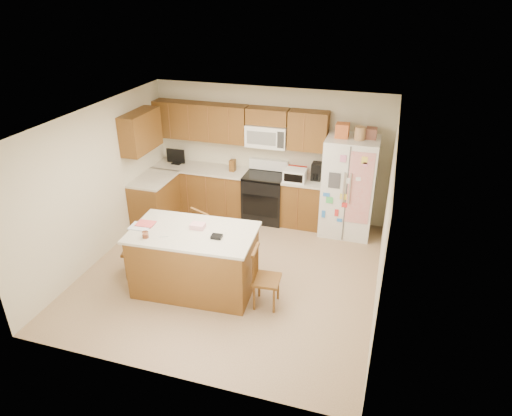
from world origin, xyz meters
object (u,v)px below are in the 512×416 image
(stove, at_px, (265,196))
(island, at_px, (195,260))
(refrigerator, at_px, (349,186))
(windsor_chair_right, at_px, (265,279))
(windsor_chair_back, at_px, (208,236))
(windsor_chair_left, at_px, (138,250))

(stove, xyz_separation_m, island, (-0.37, -2.49, 0.02))
(stove, bearing_deg, refrigerator, -2.30)
(refrigerator, distance_m, windsor_chair_right, 2.68)
(refrigerator, bearing_deg, island, -128.61)
(island, bearing_deg, refrigerator, 51.39)
(stove, height_order, windsor_chair_back, stove)
(island, height_order, windsor_chair_back, island)
(windsor_chair_left, relative_size, windsor_chair_right, 1.03)
(stove, height_order, refrigerator, refrigerator)
(windsor_chair_back, bearing_deg, stove, 74.66)
(island, distance_m, windsor_chair_back, 0.77)
(refrigerator, distance_m, island, 3.14)
(windsor_chair_right, bearing_deg, stove, 105.92)
(windsor_chair_left, bearing_deg, refrigerator, 38.59)
(stove, height_order, windsor_chair_left, stove)
(stove, distance_m, island, 2.52)
(stove, xyz_separation_m, windsor_chair_back, (-0.47, -1.73, -0.01))
(windsor_chair_left, bearing_deg, stove, 60.47)
(stove, relative_size, windsor_chair_back, 1.15)
(stove, distance_m, windsor_chair_right, 2.67)
(island, bearing_deg, windsor_chair_right, -3.68)
(windsor_chair_left, height_order, windsor_chair_right, windsor_chair_left)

